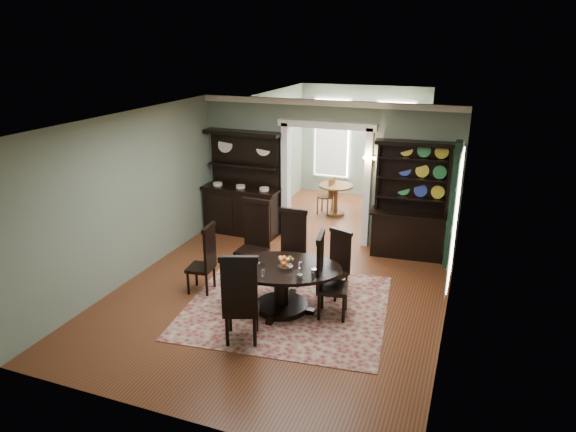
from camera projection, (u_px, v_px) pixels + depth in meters
name	position (u px, v px, depth m)	size (l,w,h in m)	color
room	(273.00, 211.00, 8.14)	(5.51, 6.01, 3.01)	brown
parlor	(354.00, 148.00, 13.01)	(3.51, 3.50, 3.01)	brown
doorway_trim	(326.00, 167.00, 10.74)	(2.08, 0.25, 2.57)	white
right_window	(454.00, 212.00, 8.03)	(0.15, 1.47, 2.12)	white
wall_sconce	(370.00, 159.00, 10.20)	(0.27, 0.21, 0.21)	#AF7A2E
rug	(287.00, 306.00, 8.45)	(3.21, 2.95, 0.01)	maroon
dining_table	(281.00, 280.00, 8.19)	(2.17, 2.17, 0.76)	black
centerpiece	(285.00, 265.00, 8.04)	(1.20, 0.77, 0.20)	silver
chair_far_left	(255.00, 236.00, 9.34)	(0.56, 0.53, 1.44)	black
chair_far_mid	(292.00, 244.00, 9.16)	(0.52, 0.50, 1.33)	black
chair_far_right	(337.00, 261.00, 8.67)	(0.54, 0.53, 1.15)	black
chair_end_left	(206.00, 257.00, 8.73)	(0.48, 0.50, 1.23)	black
chair_end_right	(326.00, 274.00, 7.95)	(0.56, 0.58, 1.38)	black
chair_near	(240.00, 297.00, 7.18)	(0.67, 0.65, 1.42)	black
sideboard	(243.00, 198.00, 11.38)	(1.75, 0.66, 2.29)	black
welsh_dresser	(409.00, 215.00, 10.18)	(1.53, 0.67, 2.32)	black
parlor_table	(336.00, 195.00, 12.61)	(0.83, 0.83, 0.77)	brown
parlor_chair_left	(328.00, 195.00, 12.68)	(0.41, 0.40, 0.94)	brown
parlor_chair_right	(371.00, 194.00, 12.52)	(0.49, 0.48, 1.04)	brown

